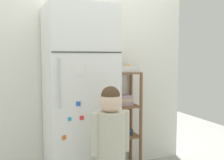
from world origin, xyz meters
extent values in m
cube|color=silver|center=(0.00, 0.35, 1.16)|extent=(2.49, 0.03, 2.33)
cube|color=white|center=(-0.18, 0.02, 0.91)|extent=(0.67, 0.61, 1.83)
cube|color=black|center=(-0.18, -0.29, 1.37)|extent=(0.65, 0.01, 0.01)
cylinder|color=silver|center=(-0.44, -0.31, 1.10)|extent=(0.02, 0.02, 0.44)
cube|color=white|center=(-0.27, -0.29, 1.24)|extent=(0.12, 0.01, 0.16)
cube|color=red|center=(-0.24, -0.29, 0.78)|extent=(0.04, 0.02, 0.04)
cube|color=red|center=(-0.06, -0.29, 0.51)|extent=(0.04, 0.02, 0.04)
cube|color=#2293C3|center=(-0.36, -0.29, 0.77)|extent=(0.03, 0.01, 0.03)
cube|color=#4CE925|center=(-0.14, -0.29, 0.53)|extent=(0.03, 0.01, 0.03)
cube|color=blue|center=(-0.27, -0.29, 0.91)|extent=(0.04, 0.02, 0.04)
cube|color=orange|center=(-0.41, -0.29, 0.61)|extent=(0.04, 0.02, 0.04)
cylinder|color=beige|center=(-0.06, -0.53, 0.65)|extent=(0.25, 0.25, 0.42)
sphere|color=beige|center=(-0.06, -0.45, 0.85)|extent=(0.11, 0.11, 0.11)
sphere|color=beige|center=(-0.06, -0.53, 0.95)|extent=(0.19, 0.19, 0.19)
sphere|color=#4C3823|center=(-0.06, -0.53, 1.00)|extent=(0.16, 0.16, 0.16)
cylinder|color=beige|center=(-0.20, -0.53, 0.69)|extent=(0.07, 0.07, 0.36)
cylinder|color=beige|center=(0.08, -0.53, 0.69)|extent=(0.07, 0.07, 0.36)
cylinder|color=brown|center=(0.23, 0.05, 0.58)|extent=(0.04, 0.04, 1.15)
cylinder|color=brown|center=(0.54, 0.05, 0.58)|extent=(0.04, 0.04, 1.15)
cylinder|color=brown|center=(0.23, 0.31, 0.58)|extent=(0.04, 0.04, 1.15)
cylinder|color=brown|center=(0.54, 0.31, 0.58)|extent=(0.04, 0.04, 1.15)
cube|color=brown|center=(0.38, 0.18, 1.14)|extent=(0.33, 0.27, 0.02)
cube|color=brown|center=(0.38, 0.18, 0.76)|extent=(0.33, 0.27, 0.02)
cube|color=brown|center=(0.38, 0.18, 0.41)|extent=(0.33, 0.27, 0.02)
cube|color=#B293A3|center=(0.38, 0.18, 0.79)|extent=(0.20, 0.17, 0.04)
cube|color=#C6AD8E|center=(0.37, 0.19, 0.83)|extent=(0.20, 0.17, 0.04)
cube|color=#B293A3|center=(0.38, 0.19, 0.87)|extent=(0.20, 0.17, 0.03)
cylinder|color=#4C7266|center=(0.32, 0.18, 0.44)|extent=(0.11, 0.11, 0.05)
cylinder|color=#2D384C|center=(0.45, 0.18, 0.45)|extent=(0.12, 0.12, 0.06)
cube|color=white|center=(0.42, 0.17, 1.15)|extent=(0.22, 0.17, 0.01)
cube|color=white|center=(0.42, 0.09, 1.19)|extent=(0.22, 0.01, 0.07)
cube|color=white|center=(0.42, 0.25, 1.19)|extent=(0.22, 0.01, 0.07)
cube|color=white|center=(0.31, 0.17, 1.19)|extent=(0.01, 0.17, 0.07)
cube|color=white|center=(0.52, 0.17, 1.19)|extent=(0.01, 0.17, 0.07)
sphere|color=#A52C17|center=(0.39, 0.15, 1.19)|extent=(0.06, 0.06, 0.06)
sphere|color=orange|center=(0.45, 0.18, 1.20)|extent=(0.08, 0.08, 0.08)
camera|label=1|loc=(-0.89, -2.62, 1.33)|focal=43.31mm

